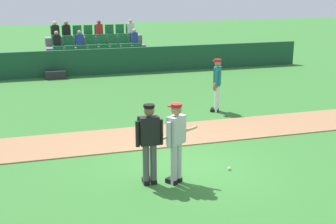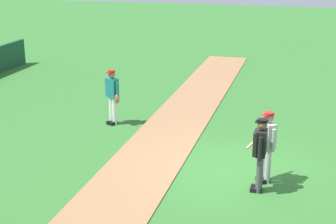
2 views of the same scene
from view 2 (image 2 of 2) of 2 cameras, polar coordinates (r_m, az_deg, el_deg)
name	(u,v)px [view 2 (image 2 of 2)]	position (r m, az deg, el deg)	size (l,w,h in m)	color
ground_plane	(234,171)	(13.03, 7.49, -6.60)	(80.00, 80.00, 0.00)	#33702D
infield_dirt_path	(147,161)	(13.48, -2.37, -5.51)	(28.00, 1.95, 0.03)	#9E704C
batter_grey_jersey	(267,144)	(12.22, 11.08, -3.56)	(0.73, 0.70, 1.76)	#B2B2B2
umpire_home_plate	(260,151)	(11.70, 10.30, -4.33)	(0.59, 0.31, 1.76)	#4C4C4C
runner_teal_jersey	(113,95)	(16.10, -6.26, 1.89)	(0.46, 0.60, 1.76)	white
baseball	(257,157)	(13.87, 9.97, -5.00)	(0.07, 0.07, 0.07)	white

